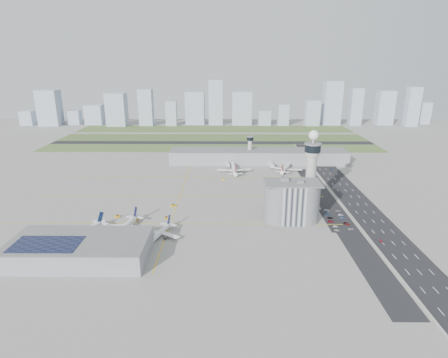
{
  "coord_description": "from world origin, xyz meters",
  "views": [
    {
      "loc": [
        3.06,
        -287.83,
        117.42
      ],
      "look_at": [
        0.0,
        35.0,
        15.0
      ],
      "focal_mm": 30.0,
      "sensor_mm": 36.0,
      "label": 1
    }
  ],
  "objects_px": {
    "car_lot_10": "(341,215)",
    "car_lot_11": "(339,211)",
    "car_hw_4": "(309,156)",
    "tug_2": "(166,218)",
    "car_lot_6": "(351,229)",
    "jet_bridge_near_2": "(144,239)",
    "car_hw_0": "(381,241)",
    "airplane_far_b": "(286,165)",
    "tug_4": "(223,179)",
    "jet_bridge_near_1": "(100,239)",
    "car_lot_1": "(335,226)",
    "airplane_far_a": "(234,167)",
    "tug_3": "(173,205)",
    "car_lot_8": "(346,223)",
    "car_lot_7": "(348,224)",
    "jet_bridge_far_0": "(227,164)",
    "jet_bridge_near_0": "(55,239)",
    "car_lot_2": "(331,221)",
    "tug_0": "(117,216)",
    "control_tower": "(311,166)",
    "secondary_tower": "(250,147)",
    "car_lot_4": "(327,214)",
    "tug_5": "(283,177)",
    "jet_bridge_far_1": "(269,164)",
    "car_hw_1": "(347,192)",
    "tug_1": "(136,219)",
    "car_lot_5": "(326,210)",
    "airplane_near_a": "(82,229)",
    "car_lot_0": "(337,230)",
    "airplane_near_c": "(159,231)",
    "car_lot_3": "(330,218)",
    "car_lot_9": "(342,218)",
    "admin_building": "(292,201)",
    "car_hw_2": "(332,169)",
    "airplane_near_b": "(124,224)"
  },
  "relations": [
    {
      "from": "control_tower",
      "to": "secondary_tower",
      "type": "relative_size",
      "value": 2.02
    },
    {
      "from": "airplane_far_a",
      "to": "tug_3",
      "type": "distance_m",
      "value": 115.4
    },
    {
      "from": "car_lot_2",
      "to": "tug_1",
      "type": "bearing_deg",
      "value": 89.47
    },
    {
      "from": "jet_bridge_near_0",
      "to": "car_lot_2",
      "type": "bearing_deg",
      "value": -69.7
    },
    {
      "from": "tug_3",
      "to": "car_lot_5",
      "type": "height_order",
      "value": "tug_3"
    },
    {
      "from": "jet_bridge_near_1",
      "to": "car_lot_1",
      "type": "height_order",
      "value": "jet_bridge_near_1"
    },
    {
      "from": "airplane_near_a",
      "to": "car_lot_0",
      "type": "bearing_deg",
      "value": 117.97
    },
    {
      "from": "jet_bridge_near_2",
      "to": "tug_3",
      "type": "relative_size",
      "value": 4.27
    },
    {
      "from": "car_lot_11",
      "to": "car_hw_4",
      "type": "relative_size",
      "value": 1.16
    },
    {
      "from": "car_lot_2",
      "to": "car_lot_7",
      "type": "xyz_separation_m",
      "value": [
        11.38,
        -5.01,
        -0.07
      ]
    },
    {
      "from": "airplane_near_b",
      "to": "jet_bridge_far_1",
      "type": "bearing_deg",
      "value": 156.33
    },
    {
      "from": "secondary_tower",
      "to": "airplane_near_c",
      "type": "xyz_separation_m",
      "value": [
        -74.34,
        -203.01,
        -13.65
      ]
    },
    {
      "from": "jet_bridge_near_2",
      "to": "car_hw_0",
      "type": "xyz_separation_m",
      "value": [
        160.52,
        3.21,
        -2.25
      ]
    },
    {
      "from": "car_lot_10",
      "to": "jet_bridge_far_0",
      "type": "bearing_deg",
      "value": 36.81
    },
    {
      "from": "tug_3",
      "to": "car_lot_8",
      "type": "xyz_separation_m",
      "value": [
        135.27,
        -33.95,
        -0.39
      ]
    },
    {
      "from": "jet_bridge_near_1",
      "to": "car_lot_0",
      "type": "relative_size",
      "value": 3.98
    },
    {
      "from": "car_hw_0",
      "to": "jet_bridge_near_2",
      "type": "bearing_deg",
      "value": -176.72
    },
    {
      "from": "airplane_near_c",
      "to": "jet_bridge_near_0",
      "type": "height_order",
      "value": "airplane_near_c"
    },
    {
      "from": "admin_building",
      "to": "secondary_tower",
      "type": "bearing_deg",
      "value": 97.29
    },
    {
      "from": "airplane_far_b",
      "to": "tug_4",
      "type": "relative_size",
      "value": 14.34
    },
    {
      "from": "tug_5",
      "to": "car_hw_4",
      "type": "relative_size",
      "value": 0.83
    },
    {
      "from": "car_lot_10",
      "to": "car_lot_11",
      "type": "xyz_separation_m",
      "value": [
        0.47,
        7.99,
        0.04
      ]
    },
    {
      "from": "car_lot_3",
      "to": "car_hw_2",
      "type": "bearing_deg",
      "value": -18.87
    },
    {
      "from": "jet_bridge_near_1",
      "to": "car_lot_7",
      "type": "distance_m",
      "value": 178.91
    },
    {
      "from": "jet_bridge_far_0",
      "to": "jet_bridge_near_2",
      "type": "bearing_deg",
      "value": -25.91
    },
    {
      "from": "airplane_near_a",
      "to": "car_hw_4",
      "type": "xyz_separation_m",
      "value": [
        205.35,
        231.05,
        -5.09
      ]
    },
    {
      "from": "airplane_far_b",
      "to": "car_hw_0",
      "type": "bearing_deg",
      "value": -146.72
    },
    {
      "from": "secondary_tower",
      "to": "jet_bridge_far_1",
      "type": "xyz_separation_m",
      "value": [
        22.0,
        -18.0,
        -15.95
      ]
    },
    {
      "from": "admin_building",
      "to": "car_hw_2",
      "type": "relative_size",
      "value": 10.68
    },
    {
      "from": "secondary_tower",
      "to": "tug_2",
      "type": "bearing_deg",
      "value": -113.61
    },
    {
      "from": "tug_3",
      "to": "car_lot_7",
      "type": "xyz_separation_m",
      "value": [
        136.06,
        -36.32,
        -0.38
      ]
    },
    {
      "from": "jet_bridge_far_0",
      "to": "car_lot_1",
      "type": "xyz_separation_m",
      "value": [
        81.06,
        -166.55,
        -2.27
      ]
    },
    {
      "from": "tug_4",
      "to": "car_hw_0",
      "type": "height_order",
      "value": "tug_4"
    },
    {
      "from": "jet_bridge_far_1",
      "to": "car_hw_1",
      "type": "relative_size",
      "value": 3.56
    },
    {
      "from": "car_lot_11",
      "to": "jet_bridge_near_2",
      "type": "bearing_deg",
      "value": 110.41
    },
    {
      "from": "car_lot_5",
      "to": "car_hw_1",
      "type": "bearing_deg",
      "value": -25.76
    },
    {
      "from": "car_lot_7",
      "to": "car_lot_0",
      "type": "bearing_deg",
      "value": 141.33
    },
    {
      "from": "tug_5",
      "to": "car_hw_0",
      "type": "bearing_deg",
      "value": -76.62
    },
    {
      "from": "tug_0",
      "to": "car_lot_1",
      "type": "relative_size",
      "value": 0.91
    },
    {
      "from": "jet_bridge_near_0",
      "to": "tug_4",
      "type": "distance_m",
      "value": 179.48
    },
    {
      "from": "jet_bridge_near_1",
      "to": "car_hw_2",
      "type": "bearing_deg",
      "value": -38.52
    },
    {
      "from": "jet_bridge_far_0",
      "to": "car_lot_7",
      "type": "bearing_deg",
      "value": 19.31
    },
    {
      "from": "airplane_far_b",
      "to": "jet_bridge_near_1",
      "type": "relative_size",
      "value": 3.08
    },
    {
      "from": "car_lot_4",
      "to": "jet_bridge_near_2",
      "type": "bearing_deg",
      "value": 105.33
    },
    {
      "from": "car_lot_1",
      "to": "car_hw_0",
      "type": "relative_size",
      "value": 1.0
    },
    {
      "from": "tug_2",
      "to": "car_lot_6",
      "type": "bearing_deg",
      "value": 161.46
    },
    {
      "from": "tug_0",
      "to": "tug_3",
      "type": "bearing_deg",
      "value": -93.55
    },
    {
      "from": "tug_4",
      "to": "car_lot_2",
      "type": "xyz_separation_m",
      "value": [
        83.25,
        -105.09,
        -0.22
      ]
    },
    {
      "from": "car_lot_3",
      "to": "car_lot_9",
      "type": "relative_size",
      "value": 1.23
    },
    {
      "from": "car_lot_2",
      "to": "car_lot_4",
      "type": "bearing_deg",
      "value": -4.3
    }
  ]
}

